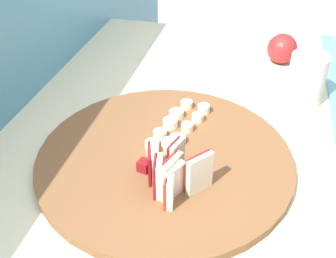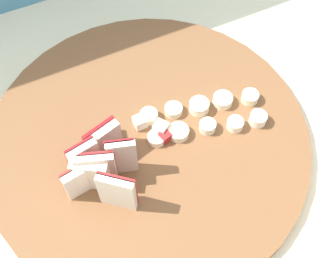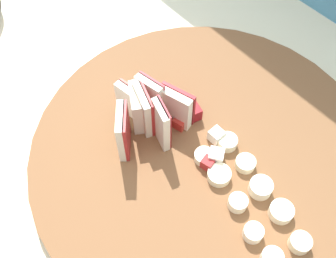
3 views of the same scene
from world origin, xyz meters
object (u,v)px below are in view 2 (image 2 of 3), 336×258
(apple_wedge_fan, at_px, (99,167))
(banana_slice_rows, at_px, (205,116))
(apple_dice_pile, at_px, (134,132))
(cutting_board, at_px, (148,140))

(apple_wedge_fan, relative_size, banana_slice_rows, 0.64)
(apple_dice_pile, xyz_separation_m, banana_slice_rows, (0.10, -0.02, -0.00))
(cutting_board, height_order, apple_wedge_fan, apple_wedge_fan)
(banana_slice_rows, bearing_deg, apple_wedge_fan, -171.44)
(apple_dice_pile, height_order, banana_slice_rows, apple_dice_pile)
(cutting_board, relative_size, banana_slice_rows, 2.58)
(apple_wedge_fan, bearing_deg, apple_dice_pile, 32.43)
(cutting_board, xyz_separation_m, apple_dice_pile, (-0.01, 0.01, 0.02))
(cutting_board, xyz_separation_m, apple_wedge_fan, (-0.08, -0.03, 0.04))
(apple_wedge_fan, height_order, apple_dice_pile, apple_wedge_fan)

